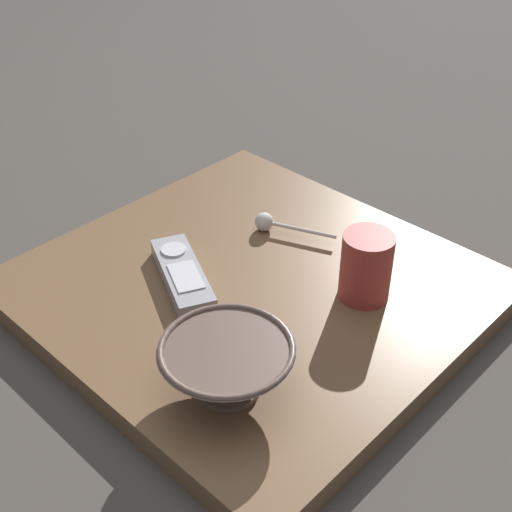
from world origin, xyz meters
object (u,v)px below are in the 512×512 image
object	(u,v)px
teaspoon	(269,223)
tv_remote_near	(182,275)
coffee_mug	(366,267)
cereal_bowl	(227,365)

from	to	relation	value
teaspoon	tv_remote_near	bearing A→B (deg)	0.30
teaspoon	tv_remote_near	world-z (taller)	teaspoon
tv_remote_near	coffee_mug	bearing A→B (deg)	126.98
cereal_bowl	teaspoon	world-z (taller)	cereal_bowl
tv_remote_near	cereal_bowl	bearing A→B (deg)	62.83
teaspoon	tv_remote_near	xyz separation A→B (m)	(0.18, 0.00, -0.00)
cereal_bowl	tv_remote_near	bearing A→B (deg)	-117.17
coffee_mug	teaspoon	world-z (taller)	coffee_mug
cereal_bowl	tv_remote_near	size ratio (longest dim) A/B	0.92
coffee_mug	tv_remote_near	distance (m)	0.26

